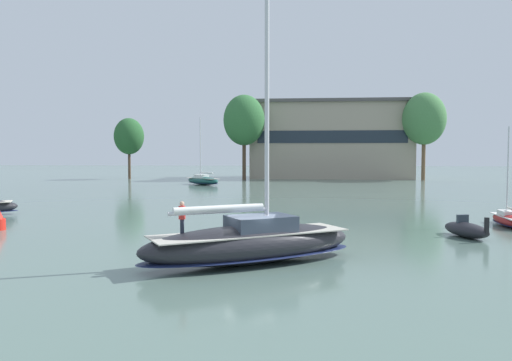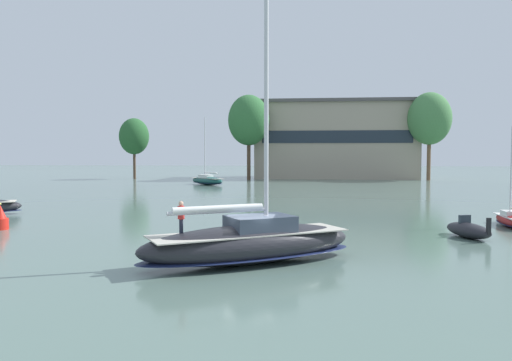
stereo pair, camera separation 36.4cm
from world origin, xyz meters
name	(u,v)px [view 1 (the left image)]	position (x,y,z in m)	size (l,w,h in m)	color
ground_plane	(251,263)	(0.00, 0.00, 0.00)	(400.00, 400.00, 0.00)	slate
waterfront_building	(330,140)	(8.76, 90.73, 8.78)	(36.85, 16.43, 17.49)	tan
tree_shore_left	(424,119)	(27.87, 82.21, 12.86)	(8.93, 8.93, 18.38)	brown
tree_shore_center	(244,120)	(-9.93, 80.48, 12.69)	(8.81, 8.81, 18.13)	#4C3828
tree_shore_right	(129,136)	(-35.48, 81.11, 9.38)	(6.51, 6.51, 13.40)	#4C3828
sailboat_main	(251,242)	(0.02, 0.02, 1.12)	(11.97, 9.14, 16.46)	#232328
sailboat_moored_near_marina	(508,219)	(18.78, 15.06, 0.54)	(1.86, 5.75, 7.83)	maroon
sailboat_moored_far_slip	(203,180)	(-15.39, 62.97, 0.82)	(8.11, 7.89, 12.16)	#194C47
motor_tender	(466,230)	(13.82, 9.42, 0.51)	(2.98, 4.47, 1.59)	black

